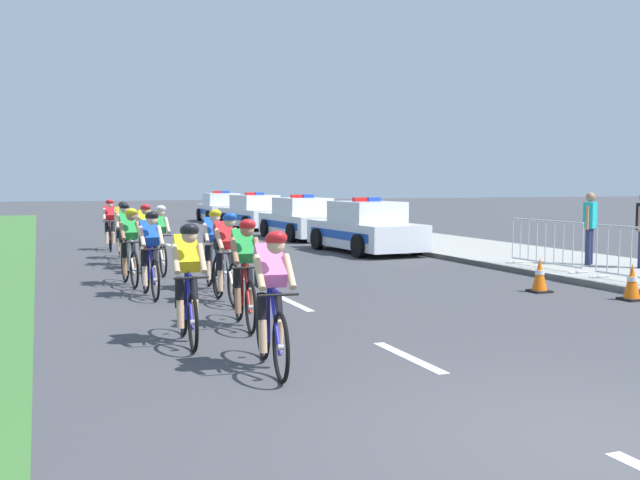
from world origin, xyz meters
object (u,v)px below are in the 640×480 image
(cyclist_second, at_px, (187,282))
(traffic_cone_mid, at_px, (540,275))
(cyclist_eighth, at_px, (159,239))
(traffic_cone_near, at_px, (632,282))
(police_car_second, at_px, (301,220))
(cyclist_sixth, at_px, (213,248))
(cyclist_seventh, at_px, (129,246))
(cyclist_twelfth, at_px, (110,224))
(cyclist_lead, at_px, (271,298))
(cyclist_fourth, at_px, (226,256))
(police_car_nearest, at_px, (365,229))
(police_car_third, at_px, (254,213))
(crowd_barrier_rear, at_px, (545,244))
(cyclist_fifth, at_px, (150,253))
(police_car_furthest, at_px, (221,209))
(cyclist_ninth, at_px, (125,233))
(spectator_closest, at_px, (590,223))
(cyclist_tenth, at_px, (145,236))
(cyclist_third, at_px, (244,271))
(cyclist_eleventh, at_px, (122,229))

(cyclist_second, relative_size, traffic_cone_mid, 2.69)
(cyclist_eighth, distance_m, traffic_cone_near, 9.61)
(cyclist_second, distance_m, police_car_second, 17.15)
(cyclist_sixth, height_order, police_car_second, police_car_second)
(cyclist_seventh, distance_m, cyclist_twelfth, 7.89)
(police_car_second, xyz_separation_m, traffic_cone_mid, (-0.25, -13.67, -0.37))
(cyclist_lead, distance_m, cyclist_fourth, 4.53)
(police_car_nearest, bearing_deg, cyclist_second, -125.12)
(police_car_third, bearing_deg, cyclist_second, -108.15)
(police_car_third, distance_m, crowd_barrier_rear, 17.60)
(cyclist_fifth, relative_size, police_car_furthest, 0.39)
(police_car_nearest, relative_size, police_car_third, 0.99)
(cyclist_lead, distance_m, traffic_cone_mid, 7.25)
(crowd_barrier_rear, xyz_separation_m, traffic_cone_near, (-1.06, -3.62, -0.34))
(cyclist_fifth, relative_size, cyclist_sixth, 1.00)
(cyclist_ninth, distance_m, traffic_cone_mid, 9.83)
(crowd_barrier_rear, bearing_deg, cyclist_second, -154.40)
(traffic_cone_mid, bearing_deg, crowd_barrier_rear, 49.73)
(cyclist_lead, height_order, cyclist_fifth, same)
(police_car_third, bearing_deg, police_car_furthest, 90.02)
(spectator_closest, bearing_deg, cyclist_seventh, 173.14)
(cyclist_second, xyz_separation_m, cyclist_seventh, (-0.06, 5.58, 0.00))
(cyclist_seventh, bearing_deg, cyclist_lead, -84.90)
(cyclist_lead, distance_m, cyclist_tenth, 9.83)
(police_car_third, bearing_deg, traffic_cone_near, -88.30)
(cyclist_twelfth, relative_size, traffic_cone_near, 2.69)
(police_car_nearest, distance_m, police_car_third, 11.61)
(cyclist_lead, distance_m, cyclist_fifth, 5.62)
(cyclist_eighth, xyz_separation_m, cyclist_tenth, (-0.15, 1.03, 0.00))
(cyclist_sixth, bearing_deg, cyclist_twelfth, 96.65)
(crowd_barrier_rear, bearing_deg, police_car_nearest, 105.92)
(cyclist_second, relative_size, cyclist_twelfth, 1.00)
(cyclist_twelfth, bearing_deg, cyclist_eighth, -85.72)
(traffic_cone_near, distance_m, traffic_cone_mid, 1.60)
(cyclist_lead, height_order, cyclist_seventh, same)
(cyclist_second, height_order, police_car_furthest, police_car_furthest)
(police_car_second, relative_size, police_car_furthest, 1.00)
(cyclist_twelfth, bearing_deg, traffic_cone_near, -59.86)
(cyclist_second, xyz_separation_m, cyclist_eighth, (0.75, 7.17, 0.00))
(cyclist_fifth, xyz_separation_m, cyclist_ninth, (0.15, 5.22, 0.00))
(cyclist_fourth, relative_size, police_car_third, 0.38)
(cyclist_lead, bearing_deg, traffic_cone_mid, 29.57)
(cyclist_third, relative_size, cyclist_fifth, 1.00)
(cyclist_fourth, bearing_deg, cyclist_tenth, 96.36)
(crowd_barrier_rear, bearing_deg, cyclist_fourth, -169.83)
(cyclist_sixth, height_order, cyclist_eleventh, same)
(cyclist_seventh, relative_size, traffic_cone_mid, 2.69)
(cyclist_fifth, relative_size, spectator_closest, 1.03)
(cyclist_sixth, distance_m, police_car_second, 12.60)
(cyclist_third, bearing_deg, cyclist_fifth, 104.60)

